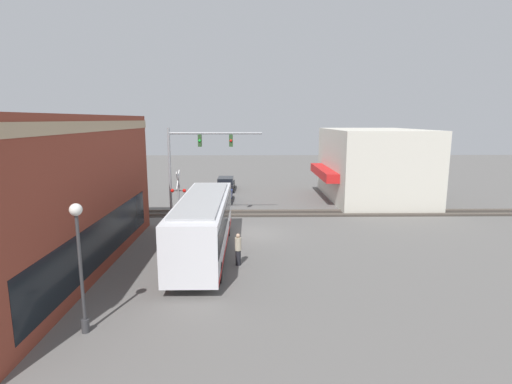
% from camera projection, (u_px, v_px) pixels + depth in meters
% --- Properties ---
extents(ground_plane, '(120.00, 120.00, 0.00)m').
position_uv_depth(ground_plane, '(253.00, 234.00, 26.87)').
color(ground_plane, '#605E5B').
extents(brick_building, '(18.53, 8.16, 7.83)m').
position_uv_depth(brick_building, '(16.00, 197.00, 19.33)').
color(brick_building, brown).
rests_on(brick_building, ground).
extents(shop_building, '(12.92, 9.45, 6.69)m').
position_uv_depth(shop_building, '(372.00, 165.00, 38.27)').
color(shop_building, beige).
rests_on(shop_building, ground).
extents(city_bus, '(11.72, 2.59, 3.34)m').
position_uv_depth(city_bus, '(203.00, 223.00, 22.53)').
color(city_bus, silver).
rests_on(city_bus, ground).
extents(traffic_signal_gantry, '(0.42, 7.10, 6.99)m').
position_uv_depth(traffic_signal_gantry, '(195.00, 154.00, 30.04)').
color(traffic_signal_gantry, gray).
rests_on(traffic_signal_gantry, ground).
extents(crossing_signal, '(1.41, 1.18, 3.81)m').
position_uv_depth(crossing_signal, '(178.00, 191.00, 30.18)').
color(crossing_signal, gray).
rests_on(crossing_signal, ground).
extents(streetlamp, '(0.44, 0.44, 4.78)m').
position_uv_depth(streetlamp, '(80.00, 257.00, 13.96)').
color(streetlamp, '#38383A').
rests_on(streetlamp, ground).
extents(rail_track_near, '(2.60, 60.00, 0.15)m').
position_uv_depth(rail_track_near, '(252.00, 213.00, 32.77)').
color(rail_track_near, '#332D28').
rests_on(rail_track_near, ground).
extents(parked_car_blue, '(4.22, 1.82, 1.43)m').
position_uv_depth(parked_car_blue, '(222.00, 194.00, 37.44)').
color(parked_car_blue, navy).
rests_on(parked_car_blue, ground).
extents(parked_car_black, '(4.70, 1.82, 1.42)m').
position_uv_depth(parked_car_black, '(226.00, 184.00, 43.45)').
color(parked_car_black, black).
rests_on(parked_car_black, ground).
extents(pedestrian_near_bus, '(0.34, 0.34, 1.73)m').
position_uv_depth(pedestrian_near_bus, '(238.00, 249.00, 20.98)').
color(pedestrian_near_bus, black).
rests_on(pedestrian_near_bus, ground).
extents(pedestrian_at_crossing, '(0.34, 0.34, 1.66)m').
position_uv_depth(pedestrian_at_crossing, '(185.00, 209.00, 30.49)').
color(pedestrian_at_crossing, '#2D3351').
rests_on(pedestrian_at_crossing, ground).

